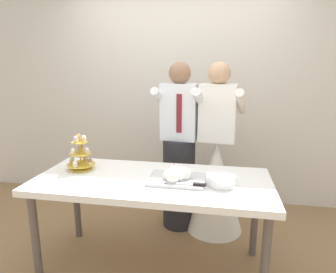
{
  "coord_description": "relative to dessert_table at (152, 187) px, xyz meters",
  "views": [
    {
      "loc": [
        0.5,
        -2.07,
        1.6
      ],
      "look_at": [
        0.1,
        0.15,
        1.07
      ],
      "focal_mm": 31.48,
      "sensor_mm": 36.0,
      "label": 1
    }
  ],
  "objects": [
    {
      "name": "plate_stack",
      "position": [
        0.52,
        -0.04,
        0.11
      ],
      "size": [
        0.22,
        0.21,
        0.08
      ],
      "color": "white",
      "rests_on": "dessert_table"
    },
    {
      "name": "main_cake_tray",
      "position": [
        0.2,
        -0.02,
        0.12
      ],
      "size": [
        0.44,
        0.31,
        0.13
      ],
      "color": "silver",
      "rests_on": "dessert_table"
    },
    {
      "name": "person_groom",
      "position": [
        0.11,
        0.71,
        0.05
      ],
      "size": [
        0.5,
        0.53,
        1.66
      ],
      "color": "#232328",
      "rests_on": "ground_plane"
    },
    {
      "name": "rear_wall",
      "position": [
        0.0,
        1.46,
        0.75
      ],
      "size": [
        5.2,
        0.1,
        2.9
      ],
      "primitive_type": "cube",
      "color": "beige",
      "rests_on": "ground_plane"
    },
    {
      "name": "dessert_table",
      "position": [
        0.0,
        0.0,
        0.0
      ],
      "size": [
        1.8,
        0.8,
        0.78
      ],
      "color": "white",
      "rests_on": "ground_plane"
    },
    {
      "name": "ground_plane",
      "position": [
        0.0,
        0.0,
        -0.7
      ],
      "size": [
        8.0,
        8.0,
        0.0
      ],
      "primitive_type": "plane",
      "color": "olive"
    },
    {
      "name": "person_bride",
      "position": [
        0.47,
        0.71,
        -0.12
      ],
      "size": [
        0.56,
        0.56,
        1.66
      ],
      "color": "white",
      "rests_on": "ground_plane"
    },
    {
      "name": "cupcake_stand",
      "position": [
        -0.63,
        0.1,
        0.19
      ],
      "size": [
        0.23,
        0.23,
        0.31
      ],
      "color": "gold",
      "rests_on": "dessert_table"
    }
  ]
}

